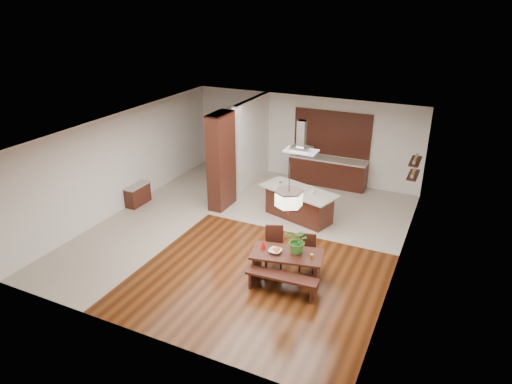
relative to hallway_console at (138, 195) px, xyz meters
The scene contains 25 objects.
room_shell 4.20m from the hallway_console, ahead, with size 9.00×9.04×2.92m.
tile_hallway 1.12m from the hallway_console, 10.68° to the right, with size 2.50×9.00×0.01m, color #BAAB9B.
tile_kitchen 5.57m from the hallway_console, 24.44° to the left, with size 5.50×4.00×0.01m, color #BAAB9B.
soffit_band 4.60m from the hallway_console, ahead, with size 8.00×9.00×0.02m, color #391C0E.
partition_pier 2.85m from the hallway_console, 22.54° to the left, with size 0.45×1.00×2.90m, color black.
partition_stub 4.09m from the hallway_console, 52.14° to the left, with size 0.18×2.40×2.90m, color silver.
hallway_console is the anchor object (origin of this frame).
hallway_doorway 4.41m from the hallway_console, 75.20° to the left, with size 1.10×0.20×2.10m, color black.
rear_counter 6.26m from the hallway_console, 39.75° to the left, with size 2.60×0.62×0.95m.
kitchen_window 6.58m from the hallway_console, 41.53° to the left, with size 2.60×0.08×1.50m, color olive.
shelf_lower 8.12m from the hallway_console, 17.35° to the left, with size 0.26×0.90×0.04m, color black.
shelf_upper 8.18m from the hallway_console, 17.35° to the left, with size 0.26×0.90×0.04m, color black.
dining_table 5.90m from the hallway_console, 17.57° to the right, with size 1.71×1.09×0.66m.
dining_bench 6.19m from the hallway_console, 22.21° to the right, with size 1.58×0.35×0.45m, color black, non-canonical shape.
dining_chair_left 5.32m from the hallway_console, 15.08° to the right, with size 0.43×0.43×0.97m, color black, non-canonical shape.
dining_chair_right 6.04m from the hallway_console, 11.71° to the right, with size 0.38×0.38×0.85m, color black, non-canonical shape.
pendant_lantern 6.20m from the hallway_console, 17.57° to the right, with size 0.64×0.64×1.31m, color #FFF4C3, non-canonical shape.
foliage_plant 6.09m from the hallway_console, 15.91° to the right, with size 0.54×0.47×0.60m, color #337125.
fruit_bowl 5.70m from the hallway_console, 19.18° to the right, with size 0.29×0.29×0.07m, color beige.
napkin_cone 5.40m from the hallway_console, 19.92° to the right, with size 0.13×0.13×0.21m, color #A40B0E.
gold_ornament 6.44m from the hallway_console, 15.77° to the right, with size 0.07×0.07×0.10m, color gold.
kitchen_island 4.96m from the hallway_console, 13.98° to the left, with size 2.39×1.57×0.91m.
range_hood 5.40m from the hallway_console, 14.02° to the left, with size 0.90×0.55×0.87m, color silver, non-canonical shape.
island_cup 5.38m from the hallway_console, 11.56° to the left, with size 0.12×0.12×0.10m, color silver.
microwave 5.71m from the hallway_console, 45.37° to the left, with size 0.52×0.35×0.29m, color silver.
Camera 1 is at (4.92, -9.83, 5.98)m, focal length 32.00 mm.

